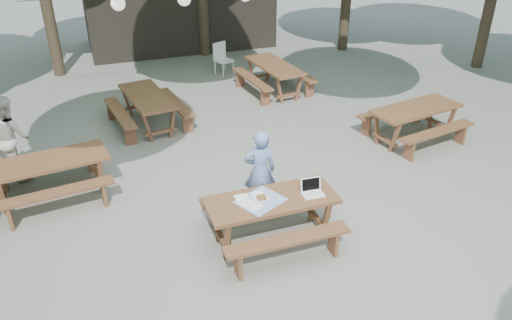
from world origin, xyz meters
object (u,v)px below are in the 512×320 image
object	(u,v)px
picnic_table_nw	(51,178)
second_person	(9,137)
main_picnic_table	(271,218)
plastic_chair	(224,65)
woman	(260,171)

from	to	relation	value
picnic_table_nw	second_person	world-z (taller)	second_person
main_picnic_table	picnic_table_nw	distance (m)	4.02
plastic_chair	picnic_table_nw	bearing A→B (deg)	-154.17
plastic_chair	second_person	bearing A→B (deg)	-163.93
main_picnic_table	woman	distance (m)	0.94
main_picnic_table	woman	size ratio (longest dim) A/B	1.37
main_picnic_table	picnic_table_nw	bearing A→B (deg)	142.91
main_picnic_table	woman	xyz separation A→B (m)	(0.13, 0.87, 0.34)
woman	second_person	bearing A→B (deg)	-24.06
second_person	plastic_chair	size ratio (longest dim) A/B	1.80
main_picnic_table	second_person	world-z (taller)	second_person
picnic_table_nw	plastic_chair	bearing A→B (deg)	40.64
plastic_chair	woman	bearing A→B (deg)	-123.80
picnic_table_nw	woman	xyz separation A→B (m)	(3.34, -1.56, 0.34)
woman	second_person	world-z (taller)	second_person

